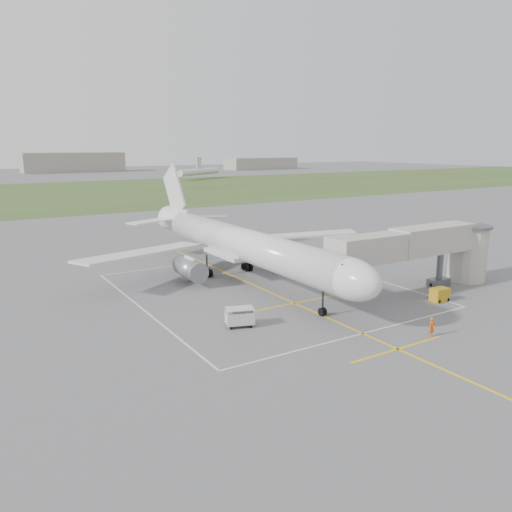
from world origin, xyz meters
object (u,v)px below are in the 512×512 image
airliner (242,245)px  baggage_cart (240,317)px  ramp_worker_nose (432,327)px  jet_bridge (428,248)px  gpu_unit (440,295)px  ramp_worker_wing (190,274)px

airliner → baggage_cart: 16.28m
airliner → ramp_worker_nose: 24.97m
jet_bridge → gpu_unit: 6.04m
jet_bridge → gpu_unit: bearing=-121.4°
airliner → gpu_unit: (13.39, -18.07, -3.71)m
baggage_cart → ramp_worker_nose: 16.60m
gpu_unit → ramp_worker_wing: ramp_worker_wing is taller
airliner → ramp_worker_wing: 7.18m
baggage_cart → ramp_worker_nose: bearing=-21.9°
ramp_worker_nose → ramp_worker_wing: ramp_worker_wing is taller
airliner → jet_bridge: 21.22m
jet_bridge → ramp_worker_nose: 15.53m
gpu_unit → baggage_cart: bearing=171.3°
gpu_unit → baggage_cart: (-21.57, 4.44, 0.20)m
jet_bridge → ramp_worker_wing: bearing=141.1°
airliner → baggage_cart: (-8.18, -13.63, -3.51)m
gpu_unit → ramp_worker_nose: size_ratio=1.14×
jet_bridge → baggage_cart: jet_bridge is taller
jet_bridge → ramp_worker_wing: jet_bridge is taller
baggage_cart → jet_bridge: bearing=16.6°
airliner → ramp_worker_nose: airliner is taller
baggage_cart → ramp_worker_wing: ramp_worker_wing is taller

